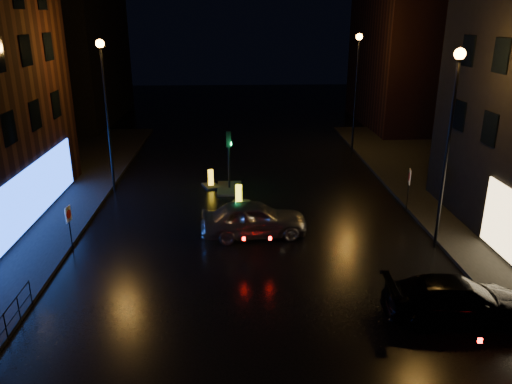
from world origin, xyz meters
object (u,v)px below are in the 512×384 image
(traffic_signal, at_px, (229,181))
(bollard_near, at_px, (239,200))
(silver_hatchback, at_px, (254,219))
(road_sign_left, at_px, (69,218))
(road_sign_right, at_px, (409,180))
(dark_sedan, at_px, (458,300))
(bollard_far, at_px, (211,183))

(traffic_signal, distance_m, bollard_near, 2.57)
(silver_hatchback, distance_m, bollard_near, 4.06)
(road_sign_left, distance_m, road_sign_right, 16.23)
(dark_sedan, height_order, road_sign_left, road_sign_left)
(road_sign_left, relative_size, road_sign_right, 0.89)
(bollard_near, height_order, bollard_far, bollard_near)
(bollard_far, distance_m, road_sign_left, 10.01)
(traffic_signal, xyz_separation_m, bollard_far, (-1.09, 0.53, -0.27))
(traffic_signal, height_order, silver_hatchback, traffic_signal)
(traffic_signal, distance_m, silver_hatchback, 6.58)
(dark_sedan, xyz_separation_m, road_sign_right, (1.51, 9.49, 1.00))
(dark_sedan, xyz_separation_m, bollard_far, (-8.68, 13.93, -0.47))
(silver_hatchback, relative_size, road_sign_left, 2.39)
(dark_sedan, distance_m, bollard_far, 16.42)
(dark_sedan, relative_size, bollard_far, 3.46)
(traffic_signal, height_order, dark_sedan, traffic_signal)
(road_sign_right, bearing_deg, silver_hatchback, 32.17)
(traffic_signal, bearing_deg, bollard_near, -78.45)
(silver_hatchback, xyz_separation_m, bollard_far, (-2.25, 6.99, -0.59))
(silver_hatchback, height_order, dark_sedan, silver_hatchback)
(silver_hatchback, xyz_separation_m, road_sign_right, (7.94, 2.55, 0.88))
(silver_hatchback, distance_m, road_sign_right, 8.39)
(bollard_far, height_order, road_sign_left, road_sign_left)
(road_sign_right, bearing_deg, dark_sedan, 95.32)
(silver_hatchback, xyz_separation_m, dark_sedan, (6.43, -6.93, -0.12))
(bollard_far, height_order, road_sign_right, road_sign_right)
(traffic_signal, distance_m, road_sign_right, 9.97)
(bollard_near, xyz_separation_m, bollard_far, (-1.60, 3.03, -0.02))
(silver_hatchback, bearing_deg, bollard_far, 13.13)
(silver_hatchback, relative_size, bollard_far, 3.43)
(traffic_signal, bearing_deg, dark_sedan, -60.48)
(traffic_signal, relative_size, dark_sedan, 0.71)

